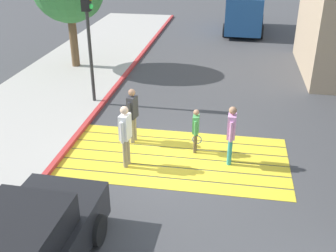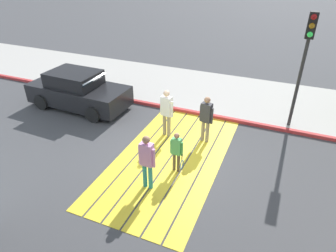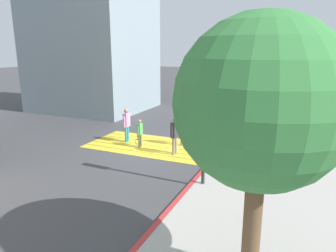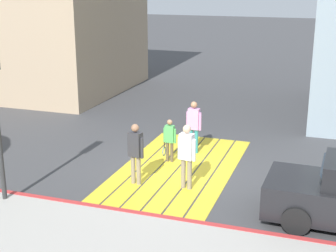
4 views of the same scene
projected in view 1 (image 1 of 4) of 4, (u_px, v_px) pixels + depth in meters
ground_plane at (176, 157)px, 11.66m from camera, size 120.00×120.00×0.00m
crosswalk_stripes at (176, 157)px, 11.65m from camera, size 6.40×3.25×0.01m
curb_painted at (68, 146)px, 12.11m from camera, size 0.16×40.00×0.13m
van_down_street at (245, 11)px, 25.04m from camera, size 2.50×5.27×2.35m
traffic_light_corner at (88, 22)px, 13.88m from camera, size 0.39×0.28×4.24m
pedestrian_adult_lead at (125, 132)px, 10.80m from camera, size 0.28×0.52×1.79m
pedestrian_adult_trailing at (231, 131)px, 10.94m from camera, size 0.23×0.50×1.73m
pedestrian_adult_side at (133, 112)px, 12.08m from camera, size 0.29×0.50×1.73m
pedestrian_child_with_racket at (196, 128)px, 11.61m from camera, size 0.28×0.41×1.36m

